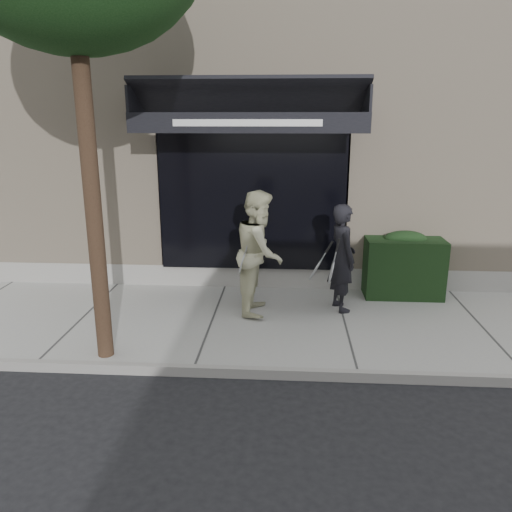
{
  "coord_description": "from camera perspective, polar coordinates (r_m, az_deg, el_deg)",
  "views": [
    {
      "loc": [
        -0.88,
        -7.04,
        3.08
      ],
      "look_at": [
        -1.38,
        0.6,
        0.95
      ],
      "focal_mm": 35.0,
      "sensor_mm": 36.0,
      "label": 1
    }
  ],
  "objects": [
    {
      "name": "pedestrian_back",
      "position": [
        7.68,
        0.43,
        0.42
      ],
      "size": [
        0.77,
        0.97,
        1.92
      ],
      "color": "beige",
      "rests_on": "sidewalk"
    },
    {
      "name": "building_facade",
      "position": [
        12.04,
        8.11,
        13.73
      ],
      "size": [
        14.3,
        8.04,
        5.64
      ],
      "color": "beige",
      "rests_on": "ground"
    },
    {
      "name": "pedestrian_front",
      "position": [
        7.9,
        9.8,
        -0.22
      ],
      "size": [
        0.83,
        0.88,
        1.7
      ],
      "color": "black",
      "rests_on": "sidewalk"
    },
    {
      "name": "sidewalk",
      "position": [
        7.71,
        10.05,
        -7.79
      ],
      "size": [
        20.0,
        3.0,
        0.12
      ],
      "primitive_type": "cube",
      "color": "gray",
      "rests_on": "ground"
    },
    {
      "name": "curb",
      "position": [
        6.32,
        11.55,
        -13.25
      ],
      "size": [
        20.0,
        0.1,
        0.14
      ],
      "primitive_type": "cube",
      "color": "gray",
      "rests_on": "ground"
    },
    {
      "name": "ground",
      "position": [
        7.74,
        10.03,
        -8.2
      ],
      "size": [
        80.0,
        80.0,
        0.0
      ],
      "primitive_type": "plane",
      "color": "black",
      "rests_on": "ground"
    },
    {
      "name": "hedge",
      "position": [
        8.86,
        16.48,
        -1.0
      ],
      "size": [
        1.3,
        0.7,
        1.14
      ],
      "color": "black",
      "rests_on": "sidewalk"
    }
  ]
}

